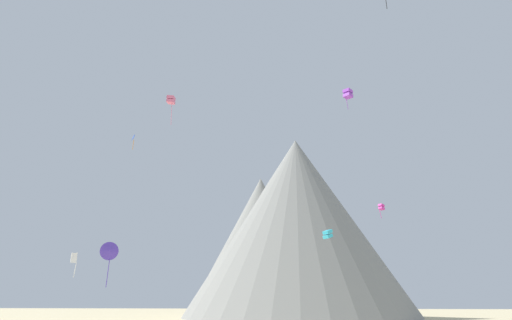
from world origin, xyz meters
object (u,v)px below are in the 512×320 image
(kite_violet_high, at_px, (348,94))
(kite_cyan_mid, at_px, (328,234))
(kite_indigo_low, at_px, (109,251))
(kite_magenta_mid, at_px, (381,207))
(kite_blue_high, at_px, (133,139))
(kite_white_low, at_px, (74,260))
(kite_rainbow_high, at_px, (171,100))
(rock_massif, at_px, (289,229))

(kite_violet_high, bearing_deg, kite_cyan_mid, -119.29)
(kite_indigo_low, bearing_deg, kite_magenta_mid, 15.57)
(kite_blue_high, xyz_separation_m, kite_white_low, (2.01, -21.43, -23.75))
(kite_magenta_mid, distance_m, kite_blue_high, 47.65)
(kite_magenta_mid, height_order, kite_blue_high, kite_blue_high)
(kite_cyan_mid, xyz_separation_m, kite_violet_high, (4.65, 1.77, 24.15))
(kite_blue_high, xyz_separation_m, kite_cyan_mid, (34.54, -6.72, -18.98))
(kite_blue_high, relative_size, kite_white_low, 0.96)
(kite_rainbow_high, height_order, kite_blue_high, kite_rainbow_high)
(rock_massif, distance_m, kite_cyan_mid, 54.87)
(kite_violet_high, bearing_deg, kite_blue_high, -147.34)
(kite_cyan_mid, distance_m, kite_violet_high, 24.66)
(kite_white_low, bearing_deg, rock_massif, -123.77)
(kite_blue_high, relative_size, kite_indigo_low, 0.55)
(kite_magenta_mid, distance_m, kite_rainbow_high, 44.31)
(kite_cyan_mid, bearing_deg, kite_white_low, 72.55)
(rock_massif, distance_m, kite_magenta_mid, 43.80)
(rock_massif, bearing_deg, kite_indigo_low, -105.66)
(rock_massif, bearing_deg, kite_magenta_mid, -66.04)
(rock_massif, distance_m, kite_violet_high, 55.41)
(kite_blue_high, bearing_deg, kite_cyan_mid, -92.42)
(kite_blue_high, bearing_deg, kite_rainbow_high, -76.89)
(kite_rainbow_high, bearing_deg, rock_massif, -23.64)
(kite_violet_high, height_order, kite_white_low, kite_violet_high)
(kite_magenta_mid, bearing_deg, kite_violet_high, 112.79)
(kite_indigo_low, distance_m, kite_violet_high, 46.54)
(kite_blue_high, height_order, kite_indigo_low, kite_blue_high)
(kite_blue_high, xyz_separation_m, kite_violet_high, (39.19, -4.95, 5.17))
(kite_rainbow_high, bearing_deg, kite_white_low, 169.12)
(kite_rainbow_high, relative_size, kite_indigo_low, 1.13)
(kite_indigo_low, bearing_deg, kite_rainbow_high, 68.43)
(rock_massif, distance_m, kite_white_low, 74.36)
(kite_cyan_mid, relative_size, kite_violet_high, 0.46)
(kite_rainbow_high, bearing_deg, kite_cyan_mid, -103.69)
(kite_cyan_mid, bearing_deg, kite_magenta_mid, -80.31)
(kite_indigo_low, relative_size, kite_violet_high, 1.45)
(kite_blue_high, relative_size, kite_violet_high, 0.80)
(kite_rainbow_high, relative_size, kite_cyan_mid, 3.60)
(kite_indigo_low, bearing_deg, kite_white_low, 128.33)
(kite_white_low, bearing_deg, kite_magenta_mid, -159.97)
(rock_massif, relative_size, kite_violet_high, 23.40)
(rock_massif, xyz_separation_m, kite_indigo_low, (-20.02, -71.41, -12.82))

